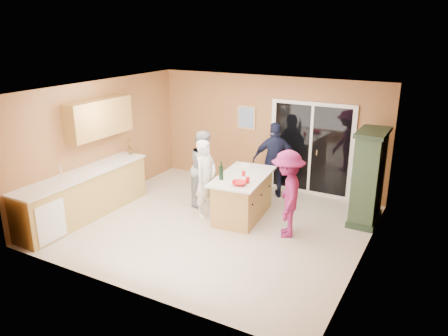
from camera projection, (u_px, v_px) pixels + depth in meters
The scene contains 22 objects.
floor at pixel (215, 225), 8.42m from camera, with size 5.50×5.50×0.00m, color beige.
ceiling at pixel (214, 89), 7.61m from camera, with size 5.50×5.00×0.10m, color white.
wall_back at pixel (268, 132), 10.09m from camera, with size 5.50×0.10×2.60m, color tan.
wall_front at pixel (123, 208), 5.93m from camera, with size 5.50×0.10×2.60m, color tan.
wall_left at pixel (102, 142), 9.27m from camera, with size 0.10×5.00×2.60m, color tan.
wall_right at pixel (368, 186), 6.76m from camera, with size 0.10×5.00×2.60m, color tan.
left_cabinet_run at pixel (79, 198), 8.52m from camera, with size 0.65×3.05×1.24m.
upper_cabinets at pixel (99, 118), 8.84m from camera, with size 0.35×1.60×0.75m, color #B29145.
sliding_door at pixel (311, 149), 9.67m from camera, with size 1.90×0.07×2.10m.
framed_picture at pixel (246, 118), 10.23m from camera, with size 0.46×0.04×0.56m.
kitchen_island at pixel (243, 197), 8.67m from camera, with size 1.06×1.73×0.87m.
green_hutch at pixel (368, 178), 8.30m from camera, with size 0.52×1.00×1.83m.
woman_white at pixel (206, 179), 8.61m from camera, with size 0.57×0.37×1.57m, color silver.
woman_grey at pixel (205, 168), 9.20m from camera, with size 0.78×0.61×1.60m, color #AAAAAC.
woman_navy at pixel (275, 160), 9.57m from camera, with size 0.99×0.41×1.69m, color #171834.
woman_magenta at pixel (287, 194), 7.78m from camera, with size 1.04×0.60×1.60m, color #831C5B.
serving_bowl at pixel (239, 183), 8.02m from camera, with size 0.27×0.27×0.07m, color red.
tulip_vase at pixel (130, 147), 9.63m from camera, with size 0.18×0.12×0.35m, color #9D210F.
tumbler_near at pixel (243, 173), 8.49m from camera, with size 0.07×0.07×0.10m, color red.
tumbler_far at pixel (248, 180), 8.11m from camera, with size 0.08×0.08×0.11m, color red.
wine_bottle at pixel (221, 172), 8.27m from camera, with size 0.08×0.08×0.36m.
white_plate at pixel (246, 165), 9.17m from camera, with size 0.22×0.22×0.02m, color white.
Camera 1 is at (3.83, -6.63, 3.68)m, focal length 35.00 mm.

